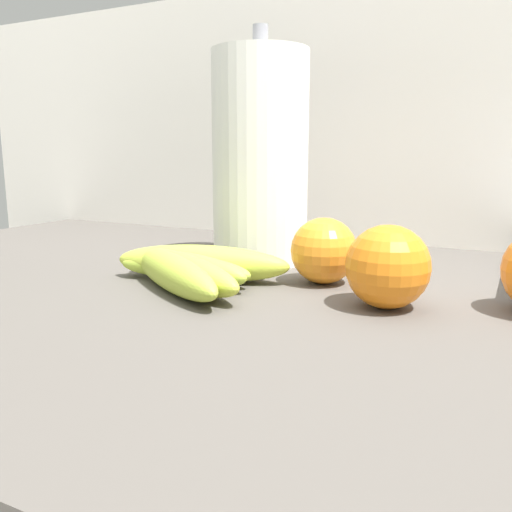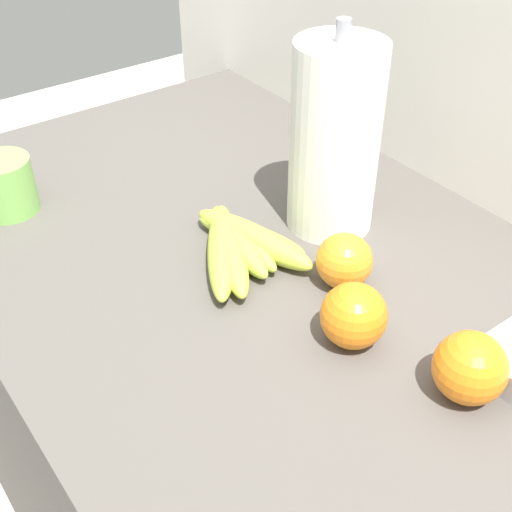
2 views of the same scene
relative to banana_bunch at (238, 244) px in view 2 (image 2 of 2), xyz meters
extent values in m
ellipsoid|color=#AEC43F|center=(0.00, -0.03, 0.00)|extent=(0.20, 0.16, 0.04)
ellipsoid|color=#B9C63F|center=(0.00, -0.02, 0.00)|extent=(0.21, 0.13, 0.04)
ellipsoid|color=#AAC53F|center=(0.00, 0.00, 0.00)|extent=(0.18, 0.06, 0.04)
ellipsoid|color=#A9C23F|center=(-0.01, 0.01, 0.00)|extent=(0.17, 0.04, 0.03)
ellipsoid|color=#B7C93F|center=(0.01, 0.02, 0.00)|extent=(0.21, 0.09, 0.04)
ellipsoid|color=#AECA3F|center=(-0.01, 0.03, 0.00)|extent=(0.18, 0.10, 0.04)
sphere|color=orange|center=(0.22, 0.01, 0.02)|extent=(0.08, 0.08, 0.08)
sphere|color=orange|center=(0.14, 0.08, 0.02)|extent=(0.08, 0.08, 0.08)
sphere|color=orange|center=(0.36, 0.05, 0.02)|extent=(0.08, 0.08, 0.08)
cylinder|color=white|center=(0.01, 0.16, 0.12)|extent=(0.13, 0.13, 0.28)
cylinder|color=gray|center=(0.01, 0.16, 0.13)|extent=(0.02, 0.02, 0.31)
cylinder|color=#7DBF56|center=(-0.31, -0.22, 0.02)|extent=(0.09, 0.09, 0.09)
camera|label=1|loc=(0.34, -0.49, 0.13)|focal=37.47mm
camera|label=2|loc=(0.63, -0.44, 0.56)|focal=47.56mm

